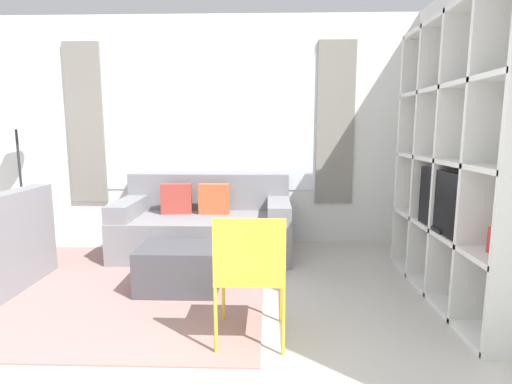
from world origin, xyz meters
name	(u,v)px	position (x,y,z in m)	size (l,w,h in m)	color
wall_back	(210,131)	(0.00, 3.22, 1.36)	(6.03, 0.11, 2.70)	white
wall_right	(489,134)	(2.45, 1.59, 1.35)	(0.07, 4.39, 2.70)	white
area_rug	(104,287)	(-0.74, 1.66, 0.01)	(2.81, 2.34, 0.01)	gray
shelving_unit	(463,162)	(2.24, 1.54, 1.13)	(0.40, 1.84, 2.28)	silver
couch_main	(205,226)	(-0.01, 2.70, 0.31)	(1.89, 0.97, 0.86)	gray
ottoman	(179,268)	(-0.06, 1.63, 0.20)	(0.68, 0.49, 0.39)	#47474C
floor_lamp	(16,129)	(-2.20, 2.91, 1.39)	(0.30, 0.30, 1.65)	black
folding_chair	(250,268)	(0.59, 0.78, 0.52)	(0.44, 0.46, 0.86)	gold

